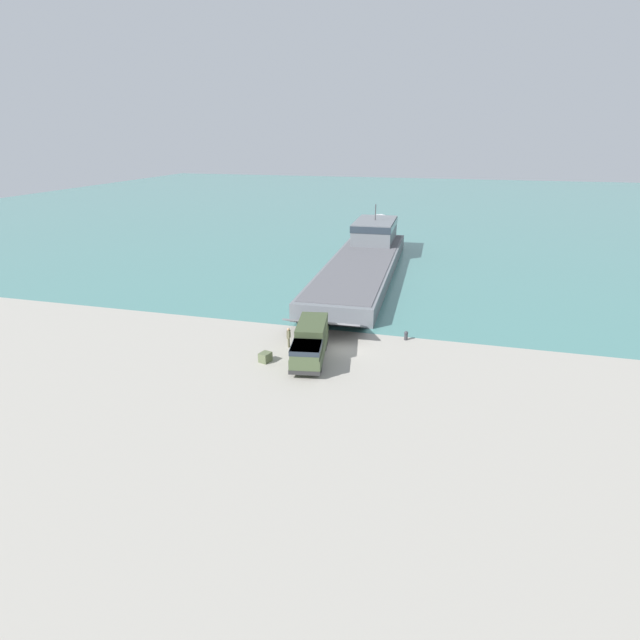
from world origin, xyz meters
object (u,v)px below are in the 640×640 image
(landing_craft, at_px, (365,255))
(moored_boat_a, at_px, (380,219))
(military_truck, at_px, (310,342))
(mooring_bollard, at_px, (406,335))
(cargo_crate, at_px, (265,357))
(soldier_on_ramp, at_px, (289,336))

(landing_craft, distance_m, moored_boat_a, 40.21)
(military_truck, distance_m, mooring_bollard, 9.42)
(military_truck, height_order, mooring_bollard, military_truck)
(landing_craft, bearing_deg, cargo_crate, -96.13)
(mooring_bollard, height_order, cargo_crate, mooring_bollard)
(mooring_bollard, bearing_deg, cargo_crate, -144.35)
(landing_craft, bearing_deg, moored_boat_a, 94.02)
(military_truck, bearing_deg, soldier_on_ramp, -135.07)
(landing_craft, relative_size, soldier_on_ramp, 24.24)
(landing_craft, xyz_separation_m, moored_boat_a, (-4.09, 39.98, -1.33))
(soldier_on_ramp, height_order, mooring_bollard, soldier_on_ramp)
(moored_boat_a, bearing_deg, mooring_bollard, -117.83)
(mooring_bollard, bearing_deg, soldier_on_ramp, -156.33)
(military_truck, relative_size, cargo_crate, 8.53)
(cargo_crate, bearing_deg, mooring_bollard, 35.65)
(moored_boat_a, xyz_separation_m, cargo_crate, (1.66, -72.11, -0.07))
(military_truck, bearing_deg, moored_boat_a, 174.76)
(military_truck, bearing_deg, landing_craft, 172.43)
(moored_boat_a, height_order, cargo_crate, moored_boat_a)
(moored_boat_a, distance_m, cargo_crate, 72.13)
(moored_boat_a, bearing_deg, soldier_on_ramp, -126.41)
(landing_craft, distance_m, soldier_on_ramp, 28.85)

